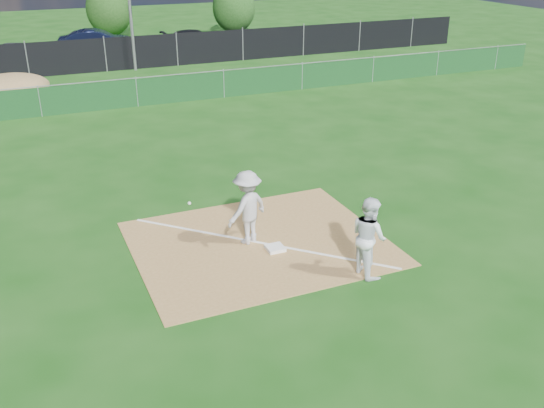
% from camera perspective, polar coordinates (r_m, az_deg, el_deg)
% --- Properties ---
extents(ground, '(90.00, 90.00, 0.00)m').
position_cam_1_polar(ground, '(22.87, -9.87, 6.06)').
color(ground, '#12420E').
rests_on(ground, ground).
extents(infield_dirt, '(6.00, 5.00, 0.02)m').
position_cam_1_polar(infield_dirt, '(14.90, -1.22, -3.69)').
color(infield_dirt, olive).
rests_on(infield_dirt, ground).
extents(foul_line, '(5.01, 5.01, 0.01)m').
position_cam_1_polar(foul_line, '(14.90, -1.22, -3.64)').
color(foul_line, white).
rests_on(foul_line, infield_dirt).
extents(green_fence, '(44.00, 0.05, 1.20)m').
position_cam_1_polar(green_fence, '(27.42, -12.60, 10.17)').
color(green_fence, '#0F3816').
rests_on(green_fence, ground).
extents(dirt_mound, '(3.38, 2.60, 1.17)m').
position_cam_1_polar(dirt_mound, '(30.39, -23.37, 10.10)').
color(dirt_mound, olive).
rests_on(dirt_mound, ground).
extents(black_fence, '(46.00, 0.04, 1.80)m').
position_cam_1_polar(black_fence, '(35.09, -15.41, 13.38)').
color(black_fence, black).
rests_on(black_fence, ground).
extents(parking_lot, '(46.00, 9.00, 0.01)m').
position_cam_1_polar(parking_lot, '(40.13, -16.45, 13.23)').
color(parking_lot, black).
rests_on(parking_lot, ground).
extents(first_base, '(0.42, 0.42, 0.09)m').
position_cam_1_polar(first_base, '(14.56, 0.30, -4.17)').
color(first_base, white).
rests_on(first_base, infield_dirt).
extents(play_at_first, '(2.14, 1.13, 1.85)m').
position_cam_1_polar(play_at_first, '(14.55, -2.33, -0.32)').
color(play_at_first, silver).
rests_on(play_at_first, infield_dirt).
extents(runner, '(0.73, 0.92, 1.84)m').
position_cam_1_polar(runner, '(13.40, 9.10, -3.03)').
color(runner, white).
rests_on(runner, ground).
extents(car_left, '(4.26, 2.88, 1.35)m').
position_cam_1_polar(car_left, '(38.29, -22.55, 12.95)').
color(car_left, '#9A9DA1').
rests_on(car_left, parking_lot).
extents(car_mid, '(4.84, 2.38, 1.53)m').
position_cam_1_polar(car_mid, '(40.25, -16.09, 14.42)').
color(car_mid, black).
rests_on(car_mid, parking_lot).
extents(car_right, '(4.50, 1.94, 1.29)m').
position_cam_1_polar(car_right, '(40.61, -7.12, 15.06)').
color(car_right, black).
rests_on(car_right, parking_lot).
extents(tree_mid, '(3.23, 3.23, 3.83)m').
position_cam_1_polar(tree_mid, '(46.87, -15.09, 17.28)').
color(tree_mid, '#382316').
rests_on(tree_mid, ground).
extents(tree_right, '(3.14, 3.14, 3.73)m').
position_cam_1_polar(tree_right, '(47.07, -3.61, 17.98)').
color(tree_right, '#382316').
rests_on(tree_right, ground).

